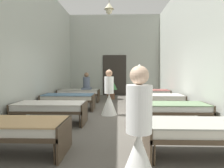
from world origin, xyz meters
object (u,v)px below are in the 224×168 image
nurse_near_aisle (109,99)px  nurse_mid_aisle (139,147)px  bed_left_row_1 (50,108)px  potted_plant (111,84)px  bed_left_row_0 (11,128)px  bed_left_row_3 (79,92)px  patient_seated_primary (87,83)px  bed_right_row_1 (171,108)px  bed_right_row_0 (204,130)px  bed_right_row_2 (157,98)px  bed_right_row_3 (148,93)px  bed_left_row_2 (68,98)px

nurse_near_aisle → nurse_mid_aisle: 4.00m
bed_left_row_1 → potted_plant: bearing=72.7°
bed_left_row_1 → nurse_mid_aisle: size_ratio=1.28×
bed_left_row_0 → bed_left_row_1: (0.00, 1.90, 0.00)m
bed_left_row_3 → patient_seated_primary: bearing=10.8°
bed_right_row_1 → bed_left_row_3: same height
bed_right_row_0 → bed_right_row_2: size_ratio=1.00×
bed_left_row_0 → bed_right_row_0: same height
bed_right_row_2 → bed_right_row_3: size_ratio=1.00×
bed_right_row_1 → bed_left_row_2: (-3.24, 1.90, 0.00)m
bed_left_row_0 → bed_right_row_1: bearing=30.4°
bed_right_row_0 → potted_plant: bearing=105.1°
nurse_near_aisle → nurse_mid_aisle: size_ratio=1.00×
bed_left_row_0 → bed_left_row_1: size_ratio=1.00×
bed_right_row_0 → bed_left_row_3: (-3.24, 5.70, 0.00)m
nurse_near_aisle → bed_left_row_2: bearing=-116.6°
nurse_near_aisle → nurse_mid_aisle: (0.53, -3.97, 0.00)m
bed_left_row_0 → bed_left_row_2: 3.80m
bed_left_row_2 → potted_plant: size_ratio=1.57×
nurse_mid_aisle → nurse_near_aisle: bearing=-37.6°
bed_left_row_0 → bed_right_row_2: 5.00m
bed_left_row_3 → bed_left_row_1: bearing=-90.0°
bed_right_row_2 → bed_left_row_3: bearing=149.6°
bed_right_row_3 → potted_plant: potted_plant is taller
nurse_near_aisle → bed_left_row_3: bearing=-149.6°
bed_left_row_3 → potted_plant: potted_plant is taller
bed_left_row_3 → nurse_near_aisle: nurse_near_aisle is taller
bed_right_row_1 → bed_right_row_3: 3.80m
bed_left_row_1 → bed_left_row_2: 1.90m
bed_left_row_1 → nurse_near_aisle: size_ratio=1.28×
patient_seated_primary → bed_left_row_2: bearing=-100.1°
bed_right_row_0 → bed_left_row_3: size_ratio=1.00×
bed_right_row_3 → nurse_near_aisle: 3.19m
bed_right_row_0 → nurse_near_aisle: nurse_near_aisle is taller
bed_right_row_3 → bed_left_row_3: bearing=180.0°
bed_left_row_1 → bed_right_row_2: size_ratio=1.00×
bed_right_row_1 → bed_left_row_3: (-3.24, 3.80, 0.00)m
bed_left_row_2 → bed_left_row_3: (0.00, 1.90, 0.00)m
bed_left_row_0 → nurse_mid_aisle: size_ratio=1.28×
bed_right_row_0 → nurse_near_aisle: (-1.70, 3.00, 0.09)m
bed_left_row_3 → nurse_near_aisle: size_ratio=1.28×
bed_right_row_2 → patient_seated_primary: 3.52m
bed_right_row_2 → bed_right_row_1: bearing=-90.0°
bed_left_row_2 → bed_right_row_3: (3.24, 1.90, 0.00)m
bed_right_row_1 → potted_plant: bearing=110.7°
bed_left_row_1 → bed_right_row_2: same height
bed_left_row_0 → bed_left_row_3: size_ratio=1.00×
bed_left_row_1 → bed_right_row_2: (3.24, 1.90, 0.00)m
bed_right_row_3 → nurse_near_aisle: size_ratio=1.28×
bed_right_row_2 → bed_left_row_3: 3.76m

